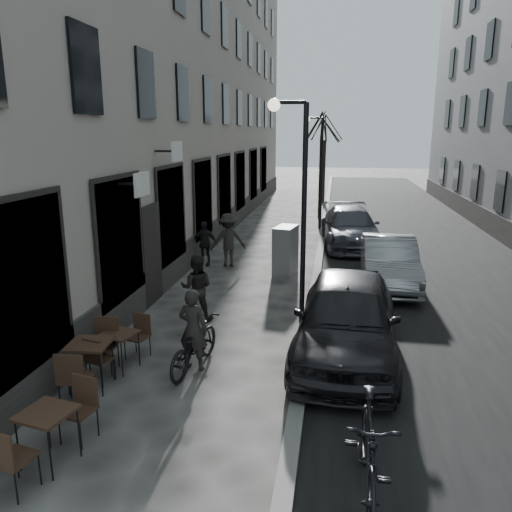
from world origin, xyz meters
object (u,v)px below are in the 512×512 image
(pedestrian_far, at_px, (204,243))
(moped, at_px, (368,450))
(bistro_set_b, at_px, (91,360))
(car_near, at_px, (347,317))
(tree_far, at_px, (325,128))
(car_far, at_px, (350,227))
(car_mid, at_px, (389,262))
(streetlamp_near, at_px, (297,188))
(bicycle, at_px, (194,345))
(pedestrian_near, at_px, (197,288))
(tree_near, at_px, (322,126))
(pedestrian_mid, at_px, (228,240))
(bistro_set_a, at_px, (48,432))
(streetlamp_far, at_px, (318,160))
(bistro_set_c, at_px, (119,347))
(utility_cabinet, at_px, (285,250))

(pedestrian_far, distance_m, moped, 11.47)
(bistro_set_b, height_order, car_near, car_near)
(tree_far, bearing_deg, car_far, -83.54)
(car_mid, bearing_deg, streetlamp_near, -126.08)
(bicycle, relative_size, car_mid, 0.43)
(tree_far, relative_size, pedestrian_near, 3.57)
(tree_near, xyz_separation_m, pedestrian_mid, (-2.68, -10.30, -3.77))
(streetlamp_near, relative_size, pedestrian_far, 3.36)
(moped, bearing_deg, pedestrian_far, 114.82)
(bistro_set_a, bearing_deg, car_near, 57.40)
(pedestrian_near, distance_m, car_mid, 5.97)
(tree_near, relative_size, pedestrian_mid, 3.19)
(tree_near, relative_size, bistro_set_a, 3.49)
(pedestrian_near, height_order, car_far, pedestrian_near)
(pedestrian_near, bearing_deg, streetlamp_near, -179.33)
(moped, bearing_deg, bistro_set_b, 156.83)
(bistro_set_a, distance_m, car_near, 5.69)
(bistro_set_a, xyz_separation_m, pedestrian_far, (-0.61, 10.47, 0.28))
(pedestrian_near, xyz_separation_m, car_far, (3.79, 8.77, -0.06))
(streetlamp_near, height_order, pedestrian_mid, streetlamp_near)
(moped, bearing_deg, tree_far, 92.85)
(bistro_set_a, height_order, car_far, car_far)
(streetlamp_near, xyz_separation_m, moped, (1.37, -5.71, -2.53))
(bistro_set_a, bearing_deg, streetlamp_far, 93.05)
(tree_far, distance_m, bistro_set_c, 24.54)
(bistro_set_a, distance_m, moped, 4.19)
(tree_near, distance_m, tree_far, 6.00)
(streetlamp_far, bearing_deg, car_near, -85.12)
(tree_far, relative_size, bicycle, 3.09)
(bicycle, relative_size, pedestrian_near, 1.15)
(utility_cabinet, height_order, car_far, utility_cabinet)
(streetlamp_near, xyz_separation_m, utility_cabinet, (-0.63, 4.03, -2.39))
(streetlamp_near, distance_m, tree_near, 15.08)
(pedestrian_mid, bearing_deg, car_mid, 146.65)
(bistro_set_a, xyz_separation_m, bicycle, (1.14, 3.04, 0.00))
(bistro_set_b, height_order, pedestrian_mid, pedestrian_mid)
(pedestrian_far, bearing_deg, pedestrian_mid, 3.62)
(utility_cabinet, bearing_deg, streetlamp_far, 97.03)
(streetlamp_near, height_order, tree_near, tree_near)
(tree_far, xyz_separation_m, bistro_set_a, (-2.89, -26.77, -4.18))
(bicycle, bearing_deg, pedestrian_far, -66.39)
(car_far, bearing_deg, bistro_set_b, -116.04)
(pedestrian_mid, bearing_deg, moped, 92.63)
(tree_far, height_order, car_mid, tree_far)
(tree_far, relative_size, pedestrian_mid, 3.19)
(tree_near, bearing_deg, car_mid, -78.38)
(bistro_set_a, distance_m, pedestrian_mid, 10.48)
(car_near, xyz_separation_m, car_mid, (1.30, 5.06, -0.13))
(utility_cabinet, xyz_separation_m, car_far, (2.11, 4.48, -0.03))
(car_near, xyz_separation_m, car_far, (0.31, 10.25, -0.09))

